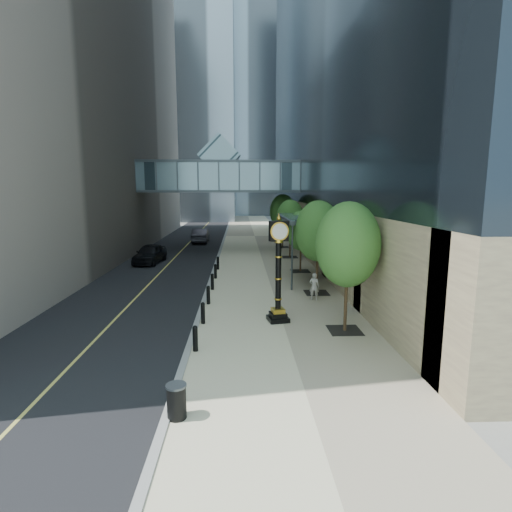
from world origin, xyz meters
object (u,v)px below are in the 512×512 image
Objects in this scene: street_clock at (278,277)px; car_near at (150,254)px; trash_bin at (177,402)px; car_far at (201,236)px; pedestrian at (314,286)px.

car_near is (-9.44, 15.82, -1.37)m from street_clock.
trash_bin is 37.31m from car_far.
street_clock is 18.47m from car_near.
trash_bin is 24.53m from car_near.
trash_bin is 0.19× the size of car_near.
car_near is 0.94× the size of car_far.
street_clock is at bearing -53.18° from car_near.
trash_bin is at bearing -69.97° from car_near.
pedestrian is at bearing 108.56° from car_far.
street_clock is at bearing 74.94° from pedestrian.
car_near is (-5.95, 23.80, 0.32)m from trash_bin.
car_far reaches higher than pedestrian.
street_clock is 5.47× the size of trash_bin.
trash_bin is 0.58× the size of pedestrian.
street_clock is 0.97× the size of car_far.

